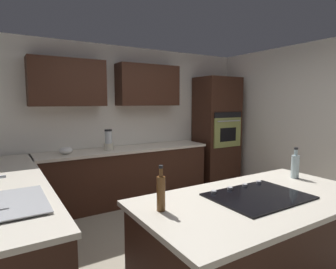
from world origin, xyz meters
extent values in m
plane|color=#9E937F|center=(0.00, 0.00, 0.00)|extent=(14.00, 14.00, 0.00)
cube|color=white|center=(0.00, -2.10, 1.30)|extent=(6.00, 0.10, 2.60)
cube|color=#381E14|center=(-0.40, -1.88, 1.94)|extent=(1.10, 0.34, 0.70)
cube|color=#381E14|center=(0.95, -1.88, 1.94)|extent=(1.10, 0.34, 0.70)
cube|color=white|center=(-2.45, -0.30, 1.30)|extent=(0.10, 4.00, 2.60)
cube|color=#381E14|center=(0.10, -1.72, 0.43)|extent=(2.80, 0.60, 0.86)
cube|color=silver|center=(0.10, -1.72, 0.88)|extent=(2.84, 0.64, 0.04)
cube|color=#381E14|center=(1.82, -0.55, 0.43)|extent=(0.60, 2.90, 0.86)
cube|color=silver|center=(1.82, -0.55, 0.88)|extent=(0.64, 2.94, 0.04)
cube|color=#381E14|center=(0.13, 1.04, 0.43)|extent=(1.92, 0.95, 0.86)
cube|color=silver|center=(0.13, 1.04, 0.88)|extent=(2.00, 1.03, 0.04)
cube|color=#381E14|center=(-1.85, -1.72, 1.07)|extent=(0.80, 0.60, 2.13)
cube|color=#939E51|center=(-1.85, -1.41, 1.08)|extent=(0.66, 0.03, 0.56)
cube|color=black|center=(-1.85, -1.39, 1.04)|extent=(0.40, 0.01, 0.26)
cube|color=black|center=(-1.85, -1.41, 1.41)|extent=(0.66, 0.02, 0.11)
cylinder|color=silver|center=(-1.85, -1.37, 1.30)|extent=(0.56, 0.02, 0.02)
cube|color=#515456|center=(1.82, 0.04, 0.91)|extent=(0.40, 0.30, 0.02)
cube|color=#515456|center=(1.82, 0.38, 0.91)|extent=(0.40, 0.30, 0.02)
cube|color=#B7BABF|center=(1.82, 0.21, 0.92)|extent=(0.46, 0.70, 0.01)
cube|color=black|center=(0.13, 1.04, 0.91)|extent=(0.76, 0.56, 0.01)
cylinder|color=#B2B2B7|center=(-0.14, 0.81, 0.92)|extent=(0.04, 0.04, 0.02)
cylinder|color=#B2B2B7|center=(0.04, 0.81, 0.92)|extent=(0.04, 0.04, 0.02)
cylinder|color=#B2B2B7|center=(0.22, 0.81, 0.92)|extent=(0.04, 0.04, 0.02)
cylinder|color=#B2B2B7|center=(0.40, 0.81, 0.92)|extent=(0.04, 0.04, 0.02)
cylinder|color=beige|center=(0.40, -1.70, 0.96)|extent=(0.15, 0.15, 0.11)
cylinder|color=silver|center=(0.40, -1.70, 1.11)|extent=(0.11, 0.11, 0.19)
cylinder|color=black|center=(0.40, -1.70, 1.21)|extent=(0.12, 0.12, 0.03)
ellipsoid|color=white|center=(1.05, -1.70, 0.95)|extent=(0.19, 0.19, 0.11)
cylinder|color=brown|center=(0.94, 0.88, 1.02)|extent=(0.06, 0.06, 0.24)
cylinder|color=brown|center=(0.94, 0.88, 1.17)|extent=(0.03, 0.03, 0.06)
cylinder|color=black|center=(0.94, 0.88, 1.21)|extent=(0.03, 0.03, 0.02)
cylinder|color=silver|center=(-0.63, 0.84, 1.01)|extent=(0.08, 0.08, 0.23)
cylinder|color=silver|center=(-0.63, 0.84, 1.16)|extent=(0.03, 0.03, 0.06)
cylinder|color=black|center=(-0.63, 0.84, 1.20)|extent=(0.04, 0.04, 0.02)
camera|label=1|loc=(1.88, 2.51, 1.66)|focal=29.91mm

